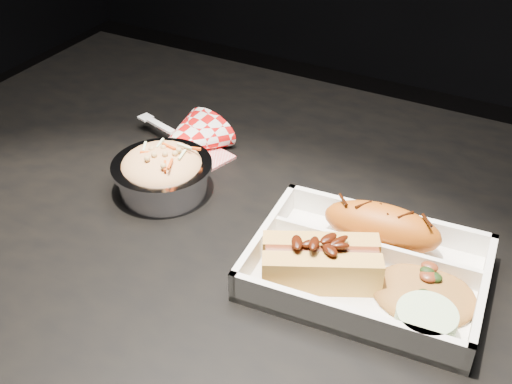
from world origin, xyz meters
TOP-DOWN VIEW (x-y plane):
  - dining_table at (0.00, 0.00)m, footprint 1.20×0.80m
  - food_tray at (0.13, -0.04)m, footprint 0.26×0.20m
  - fried_pastry at (0.13, 0.02)m, footprint 0.14×0.07m
  - hotdog at (0.09, -0.07)m, footprint 0.14×0.11m
  - fried_rice_mound at (0.20, -0.04)m, footprint 0.12×0.10m
  - cupcake_liner at (0.21, -0.09)m, footprint 0.06×0.06m
  - foil_coleslaw_cup at (-0.16, -0.01)m, footprint 0.13×0.13m
  - napkin_fork at (-0.19, 0.09)m, footprint 0.17×0.14m

SIDE VIEW (x-z plane):
  - dining_table at x=0.00m, z-range 0.28..1.03m
  - food_tray at x=0.13m, z-range 0.74..0.78m
  - napkin_fork at x=-0.19m, z-range 0.72..0.82m
  - cupcake_liner at x=0.21m, z-range 0.76..0.79m
  - fried_rice_mound at x=0.20m, z-range 0.76..0.79m
  - foil_coleslaw_cup at x=-0.16m, z-range 0.75..0.82m
  - hotdog at x=0.09m, z-range 0.75..0.81m
  - fried_pastry at x=0.13m, z-range 0.76..0.81m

